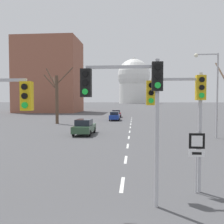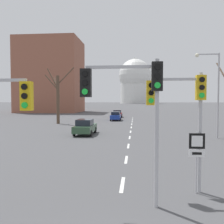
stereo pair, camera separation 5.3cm
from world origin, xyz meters
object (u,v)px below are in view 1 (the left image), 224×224
traffic_signal_near_right (183,102)px  sedan_near_left (84,127)px  street_lamp_right (213,86)px  sedan_mid_centre (116,114)px  sedan_near_right (115,116)px  route_sign_post (197,152)px  traffic_signal_centre_tall (132,95)px

traffic_signal_near_right → sedan_near_left: (-7.10, 15.81, -2.73)m
street_lamp_right → sedan_mid_centre: 30.47m
sedan_near_left → sedan_near_right: sedan_near_left is taller
street_lamp_right → sedan_near_right: (-10.82, 19.81, -4.16)m
traffic_signal_near_right → route_sign_post: traffic_signal_near_right is taller
traffic_signal_centre_tall → sedan_near_right: (-3.35, 35.73, -3.00)m
sedan_near_right → sedan_mid_centre: sedan_near_right is taller
traffic_signal_centre_tall → sedan_near_left: (-5.13, 17.32, -2.98)m
traffic_signal_centre_tall → sedan_mid_centre: (-3.65, 43.98, -3.00)m
traffic_signal_near_right → route_sign_post: bearing=-11.9°
sedan_near_right → sedan_mid_centre: size_ratio=1.07×
traffic_signal_near_right → street_lamp_right: 15.48m
traffic_signal_near_right → sedan_mid_centre: size_ratio=1.16×
sedan_near_right → sedan_mid_centre: 8.26m
traffic_signal_centre_tall → sedan_near_right: 36.01m
route_sign_post → sedan_mid_centre: bearing=98.2°
sedan_mid_centre → sedan_near_right: bearing=-87.9°
sedan_near_left → sedan_mid_centre: sedan_near_left is taller
street_lamp_right → sedan_mid_centre: street_lamp_right is taller
route_sign_post → sedan_near_right: size_ratio=0.56×
traffic_signal_near_right → sedan_mid_centre: 42.92m
street_lamp_right → sedan_near_left: 13.34m
street_lamp_right → sedan_near_right: 22.96m
street_lamp_right → sedan_mid_centre: (-11.13, 28.06, -4.16)m
traffic_signal_near_right → sedan_mid_centre: bearing=97.5°
traffic_signal_near_right → traffic_signal_centre_tall: bearing=-142.3°
traffic_signal_centre_tall → sedan_near_left: traffic_signal_centre_tall is taller
route_sign_post → sedan_near_right: bearing=99.7°
traffic_signal_near_right → sedan_near_left: size_ratio=1.04×
route_sign_post → sedan_near_right: (-5.85, 34.33, -0.83)m
sedan_near_left → sedan_mid_centre: size_ratio=1.12×
sedan_mid_centre → sedan_near_left: bearing=-93.2°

